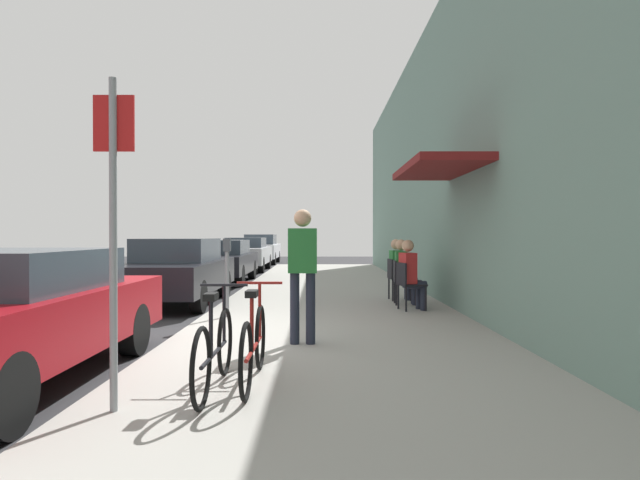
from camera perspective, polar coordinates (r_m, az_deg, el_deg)
ground_plane at (r=7.50m, az=-16.12°, el=-10.99°), size 60.00×60.00×0.00m
sidewalk_slab at (r=9.19m, az=1.24°, el=-8.46°), size 4.50×32.00×0.12m
building_facade at (r=9.59m, az=15.96°, el=10.73°), size 1.40×32.00×6.40m
parked_car_0 at (r=6.18m, az=-30.74°, el=-6.85°), size 1.80×4.40×1.34m
parked_car_1 at (r=11.99m, az=-15.33°, el=-3.14°), size 1.80×4.40×1.42m
parked_car_2 at (r=17.10m, az=-10.76°, el=-2.14°), size 1.80×4.40×1.34m
parked_car_3 at (r=22.59m, az=-8.18°, el=-1.41°), size 1.80×4.40×1.39m
parked_car_4 at (r=28.07m, az=-6.63°, el=-0.94°), size 1.80×4.40×1.53m
parking_meter at (r=9.10m, az=-10.17°, el=-3.31°), size 0.12×0.10×1.32m
street_sign at (r=4.46m, az=-21.47°, el=2.34°), size 0.32×0.06×2.60m
bicycle_0 at (r=5.07m, az=-7.33°, el=-11.03°), size 0.46×1.71×0.90m
bicycle_1 at (r=4.90m, az=-11.47°, el=-11.45°), size 0.46×1.71×0.90m
cafe_chair_0 at (r=9.92m, az=9.10°, el=-4.52°), size 0.53×0.53×0.87m
seated_patron_0 at (r=9.93m, az=9.43°, el=-3.40°), size 0.49×0.44×1.29m
cafe_chair_1 at (r=10.72m, az=8.39°, el=-4.14°), size 0.46×0.46×0.87m
seated_patron_1 at (r=10.71m, az=8.71°, el=-3.12°), size 0.44×0.37×1.29m
cafe_chair_2 at (r=11.42m, az=7.85°, el=-3.85°), size 0.48×0.48×0.87m
seated_patron_2 at (r=11.42m, az=8.15°, el=-2.89°), size 0.45×0.38×1.29m
pedestrian_standing at (r=6.73m, az=-2.13°, el=-2.67°), size 0.36×0.22×1.70m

